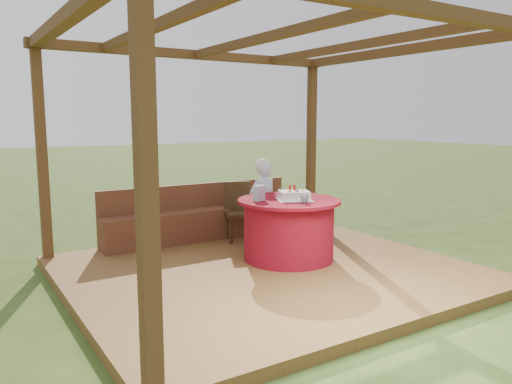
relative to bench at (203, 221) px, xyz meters
The scene contains 10 objects.
ground 1.76m from the bench, 90.00° to the right, with size 60.00×60.00×0.00m, color #2E4617.
deck 1.75m from the bench, 90.00° to the right, with size 4.50×4.00×0.12m, color brown.
pergola 2.65m from the bench, 90.00° to the right, with size 4.50×4.00×2.72m.
bench is the anchor object (origin of this frame).
table 1.62m from the bench, 74.52° to the right, with size 1.28×1.28×0.77m.
chair 0.57m from the bench, 40.79° to the right, with size 0.50×0.50×0.85m.
elderly_woman 1.03m from the bench, 58.11° to the right, with size 0.45×0.31×1.22m.
birthday_cake 1.77m from the bench, 73.97° to the right, with size 0.55×0.55×0.18m.
gift_bag 1.57m from the bench, 87.86° to the right, with size 0.13×0.08×0.19m, color pink.
drinking_glass 2.02m from the bench, 77.92° to the right, with size 0.10×0.10×0.09m, color white.
Camera 1 is at (-3.17, -4.80, 1.89)m, focal length 35.00 mm.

